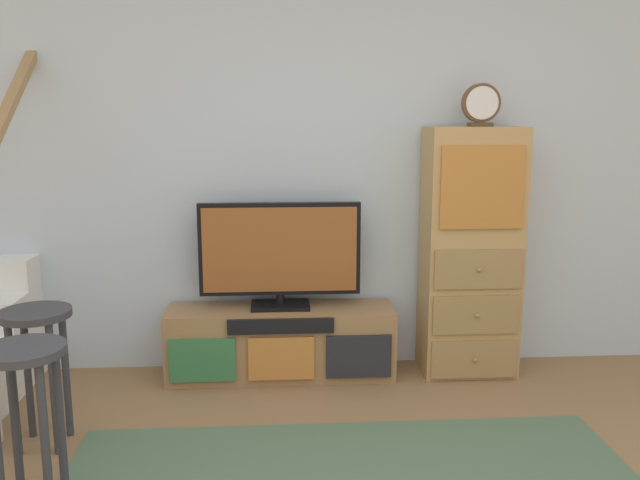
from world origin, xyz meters
The scene contains 7 objects.
back_wall centered at (0.00, 2.46, 1.35)m, with size 6.40×0.12×2.70m, color silver.
media_console centered at (-0.30, 2.19, 0.22)m, with size 1.40×0.38×0.44m.
television centered at (-0.30, 2.22, 0.79)m, with size 0.98×0.22×0.65m.
side_cabinet centered at (0.88, 2.20, 0.77)m, with size 0.58×0.38×1.54m.
desk_clock centered at (0.90, 2.19, 1.67)m, with size 0.23×0.08×0.25m.
bar_stool_near centered at (-1.34, 0.85, 0.52)m, with size 0.34×0.34×0.70m.
bar_stool_far centered at (-1.48, 1.39, 0.52)m, with size 0.34×0.34×0.69m.
Camera 1 is at (-0.31, -1.73, 1.61)m, focal length 37.09 mm.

